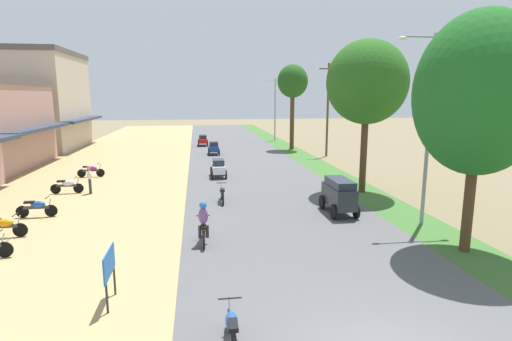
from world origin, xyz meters
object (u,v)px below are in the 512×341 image
parked_motorbike_second (4,225)px  parked_motorbike_third (37,207)px  car_hatchback_blue (214,148)px  motorbike_ahead_third (203,224)px  pedestrian_on_shoulder (90,178)px  median_tree_second (367,83)px  motorbike_ahead_second (232,327)px  median_tree_third (293,82)px  streetlamp_near (429,118)px  median_tree_nearest (480,94)px  streetlamp_mid (275,105)px  parked_motorbike_fourth (67,185)px  parked_motorbike_fifth (91,170)px  street_signboard (109,267)px  car_hatchback_white (218,167)px  motorbike_ahead_fourth (222,193)px  car_sedan_red (203,140)px  utility_pole_near (328,108)px  car_van_charcoal (339,194)px

parked_motorbike_second → parked_motorbike_third: 2.72m
car_hatchback_blue → motorbike_ahead_third: motorbike_ahead_third is taller
pedestrian_on_shoulder → median_tree_second: (15.51, -1.86, 5.32)m
car_hatchback_blue → motorbike_ahead_second: bearing=-91.7°
median_tree_third → streetlamp_near: bearing=-90.4°
median_tree_nearest → motorbike_ahead_second: median_tree_nearest is taller
median_tree_nearest → streetlamp_near: size_ratio=1.04×
median_tree_second → streetlamp_near: median_tree_second is taller
pedestrian_on_shoulder → streetlamp_mid: size_ratio=0.21×
parked_motorbike_fourth → parked_motorbike_fifth: 4.76m
streetlamp_mid → parked_motorbike_fourth: bearing=-123.7°
parked_motorbike_fourth → parked_motorbike_fifth: size_ratio=1.00×
parked_motorbike_second → street_signboard: (5.22, -5.96, 0.55)m
parked_motorbike_fifth → streetlamp_mid: bearing=50.9°
parked_motorbike_fifth → car_hatchback_white: size_ratio=0.90×
motorbike_ahead_third → street_signboard: bearing=-121.8°
motorbike_ahead_second → motorbike_ahead_third: bearing=94.3°
median_tree_nearest → motorbike_ahead_fourth: median_tree_nearest is taller
parked_motorbike_fifth → streetlamp_near: 21.61m
streetlamp_mid → median_tree_third: bearing=-88.9°
parked_motorbike_fifth → median_tree_nearest: median_tree_nearest is taller
street_signboard → streetlamp_mid: size_ratio=0.20×
streetlamp_near → car_sedan_red: bearing=106.9°
parked_motorbike_second → parked_motorbike_fourth: (0.21, 7.36, 0.00)m
parked_motorbike_fourth → median_tree_third: size_ratio=0.21×
parked_motorbike_second → median_tree_nearest: (17.06, -3.91, 5.06)m
parked_motorbike_fifth → car_hatchback_white: 8.74m
street_signboard → median_tree_nearest: bearing=9.8°
parked_motorbike_fourth → car_hatchback_blue: bearing=57.8°
car_sedan_red → median_tree_nearest: bearing=-74.9°
parked_motorbike_fourth → median_tree_nearest: (16.84, -11.27, 5.06)m
motorbike_ahead_fourth → utility_pole_near: bearing=55.3°
median_tree_nearest → median_tree_second: (-0.03, 9.17, 0.67)m
motorbike_ahead_second → median_tree_third: bearing=74.4°
street_signboard → streetlamp_mid: (12.01, 38.81, 3.31)m
car_van_charcoal → motorbike_ahead_third: size_ratio=1.34×
car_van_charcoal → car_sedan_red: car_van_charcoal is taller
median_tree_second → car_hatchback_white: bearing=145.6°
parked_motorbike_second → motorbike_ahead_third: (7.76, -1.85, 0.30)m
pedestrian_on_shoulder → median_tree_nearest: bearing=-35.4°
parked_motorbike_fourth → streetlamp_near: (17.02, -8.12, 4.10)m
median_tree_third → streetlamp_near: 25.30m
parked_motorbike_second → median_tree_third: median_tree_third is taller
streetlamp_mid → motorbike_ahead_fourth: size_ratio=4.19×
parked_motorbike_second → streetlamp_mid: bearing=62.3°
parked_motorbike_fourth → street_signboard: 14.24m
car_sedan_red → motorbike_ahead_second: car_sedan_red is taller
parked_motorbike_fifth → streetlamp_near: bearing=-37.4°
parked_motorbike_fourth → car_sedan_red: size_ratio=0.80×
car_hatchback_blue → street_signboard: bearing=-98.2°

